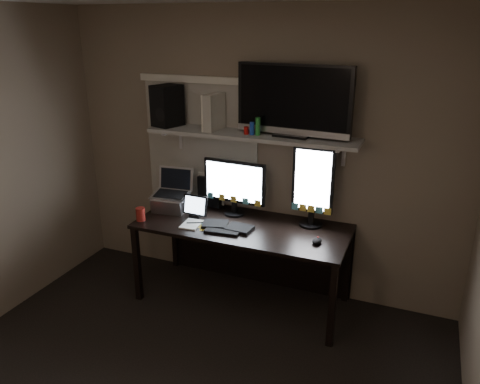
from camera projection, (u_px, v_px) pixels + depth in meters
The scene contains 18 objects.
back_wall at pixel (258, 155), 4.11m from camera, with size 3.60×3.60×0.00m, color #756654.
window_blinds at pixel (201, 144), 4.27m from camera, with size 1.10×0.02×1.10m, color beige.
desk at pixel (247, 238), 4.13m from camera, with size 1.80×0.75×0.73m.
wall_shelf at pixel (251, 135), 3.89m from camera, with size 1.80×0.35×0.03m, color #A1A19D.
monitor_landscape at pixel (234, 187), 4.10m from camera, with size 0.58×0.06×0.51m, color black.
monitor_portrait at pixel (313, 186), 3.84m from camera, with size 0.35×0.07×0.70m, color black.
keyboard at pixel (227, 226), 3.90m from camera, with size 0.44×0.17×0.03m, color black.
mouse at pixel (317, 241), 3.63m from camera, with size 0.07×0.11×0.04m, color black.
notepad at pixel (192, 224), 3.96m from camera, with size 0.15×0.21×0.01m, color silver.
tablet at pixel (196, 206), 4.09m from camera, with size 0.23×0.10×0.20m, color black.
file_sorter at pixel (211, 190), 4.35m from camera, with size 0.23×0.11×0.30m, color black.
laptop at pixel (170, 191), 4.21m from camera, with size 0.33×0.27×0.37m, color silver.
cup at pixel (141, 214), 4.04m from camera, with size 0.08×0.08×0.12m, color maroon.
sticky_notes at pixel (216, 227), 3.92m from camera, with size 0.29×0.21×0.00m, color yellow, non-canonical shape.
tv at pixel (294, 101), 3.68m from camera, with size 0.95×0.17×0.57m, color black.
game_console at pixel (214, 112), 3.96m from camera, with size 0.08×0.26×0.31m, color silver.
speaker at pixel (167, 106), 4.10m from camera, with size 0.19×0.24×0.36m, color black.
bottles at pixel (252, 126), 3.80m from camera, with size 0.24×0.06×0.15m, color #A50F0C, non-canonical shape.
Camera 1 is at (1.34, -1.94, 2.35)m, focal length 35.00 mm.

